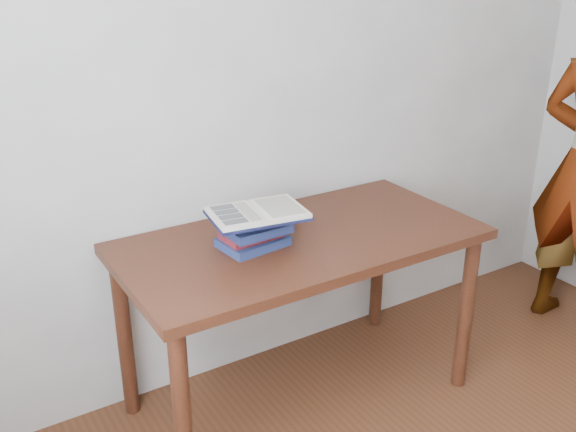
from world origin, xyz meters
TOP-DOWN VIEW (x-y plane):
  - desk at (-0.11, 1.38)m, footprint 1.41×0.70m
  - book_stack at (-0.31, 1.40)m, footprint 0.26×0.20m
  - open_book at (-0.31, 1.38)m, footprint 0.37×0.28m

SIDE VIEW (x-z plane):
  - desk at x=-0.11m, z-range 0.28..1.03m
  - book_stack at x=-0.31m, z-range 0.75..0.88m
  - open_book at x=-0.31m, z-range 0.88..0.91m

